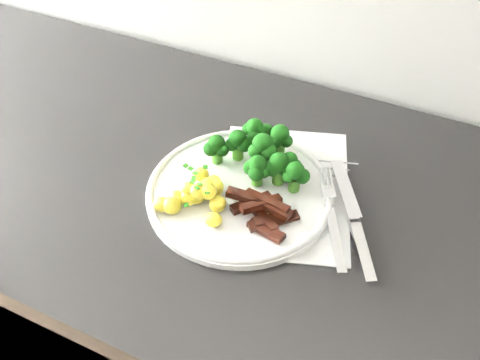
{
  "coord_description": "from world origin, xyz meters",
  "views": [
    {
      "loc": [
        0.08,
        1.17,
        1.45
      ],
      "look_at": [
        -0.15,
        1.66,
        0.93
      ],
      "focal_mm": 39.58,
      "sensor_mm": 36.0,
      "label": 1
    }
  ],
  "objects_px": {
    "recipe_paper": "(283,188)",
    "fork": "(333,221)",
    "knife": "(357,231)",
    "plate": "(240,191)",
    "counter": "(281,359)",
    "beef_strips": "(263,210)",
    "broccoli": "(263,151)",
    "potatoes": "(197,195)"
  },
  "relations": [
    {
      "from": "fork",
      "to": "knife",
      "type": "xyz_separation_m",
      "value": [
        0.03,
        0.01,
        -0.01
      ]
    },
    {
      "from": "counter",
      "to": "fork",
      "type": "height_order",
      "value": "fork"
    },
    {
      "from": "potatoes",
      "to": "knife",
      "type": "xyz_separation_m",
      "value": [
        0.22,
        0.05,
        -0.01
      ]
    },
    {
      "from": "counter",
      "to": "beef_strips",
      "type": "relative_size",
      "value": 22.28
    },
    {
      "from": "broccoli",
      "to": "potatoes",
      "type": "height_order",
      "value": "broccoli"
    },
    {
      "from": "broccoli",
      "to": "beef_strips",
      "type": "distance_m",
      "value": 0.1
    },
    {
      "from": "beef_strips",
      "to": "knife",
      "type": "distance_m",
      "value": 0.13
    },
    {
      "from": "plate",
      "to": "broccoli",
      "type": "distance_m",
      "value": 0.07
    },
    {
      "from": "beef_strips",
      "to": "fork",
      "type": "height_order",
      "value": "beef_strips"
    },
    {
      "from": "plate",
      "to": "broccoli",
      "type": "height_order",
      "value": "broccoli"
    },
    {
      "from": "recipe_paper",
      "to": "broccoli",
      "type": "height_order",
      "value": "broccoli"
    },
    {
      "from": "plate",
      "to": "fork",
      "type": "height_order",
      "value": "fork"
    },
    {
      "from": "recipe_paper",
      "to": "knife",
      "type": "xyz_separation_m",
      "value": [
        0.12,
        -0.04,
        0.01
      ]
    },
    {
      "from": "beef_strips",
      "to": "counter",
      "type": "bearing_deg",
      "value": 47.72
    },
    {
      "from": "recipe_paper",
      "to": "broccoli",
      "type": "xyz_separation_m",
      "value": [
        -0.04,
        0.02,
        0.04
      ]
    },
    {
      "from": "recipe_paper",
      "to": "broccoli",
      "type": "relative_size",
      "value": 1.91
    },
    {
      "from": "counter",
      "to": "beef_strips",
      "type": "distance_m",
      "value": 0.47
    },
    {
      "from": "counter",
      "to": "broccoli",
      "type": "height_order",
      "value": "broccoli"
    },
    {
      "from": "broccoli",
      "to": "knife",
      "type": "distance_m",
      "value": 0.18
    },
    {
      "from": "counter",
      "to": "knife",
      "type": "distance_m",
      "value": 0.47
    },
    {
      "from": "broccoli",
      "to": "fork",
      "type": "xyz_separation_m",
      "value": [
        0.13,
        -0.06,
        -0.03
      ]
    },
    {
      "from": "broccoli",
      "to": "potatoes",
      "type": "relative_size",
      "value": 1.65
    },
    {
      "from": "potatoes",
      "to": "beef_strips",
      "type": "relative_size",
      "value": 0.94
    },
    {
      "from": "beef_strips",
      "to": "fork",
      "type": "xyz_separation_m",
      "value": [
        0.09,
        0.02,
        -0.0
      ]
    },
    {
      "from": "recipe_paper",
      "to": "fork",
      "type": "distance_m",
      "value": 0.1
    },
    {
      "from": "broccoli",
      "to": "recipe_paper",
      "type": "bearing_deg",
      "value": -24.08
    },
    {
      "from": "plate",
      "to": "knife",
      "type": "relative_size",
      "value": 1.37
    },
    {
      "from": "plate",
      "to": "beef_strips",
      "type": "bearing_deg",
      "value": -32.25
    },
    {
      "from": "broccoli",
      "to": "knife",
      "type": "xyz_separation_m",
      "value": [
        0.16,
        -0.06,
        -0.04
      ]
    },
    {
      "from": "beef_strips",
      "to": "potatoes",
      "type": "bearing_deg",
      "value": -171.21
    },
    {
      "from": "knife",
      "to": "plate",
      "type": "bearing_deg",
      "value": 179.58
    },
    {
      "from": "recipe_paper",
      "to": "fork",
      "type": "xyz_separation_m",
      "value": [
        0.09,
        -0.05,
        0.02
      ]
    },
    {
      "from": "plate",
      "to": "fork",
      "type": "bearing_deg",
      "value": -2.8
    },
    {
      "from": "recipe_paper",
      "to": "beef_strips",
      "type": "height_order",
      "value": "beef_strips"
    },
    {
      "from": "plate",
      "to": "fork",
      "type": "xyz_separation_m",
      "value": [
        0.14,
        -0.01,
        0.01
      ]
    },
    {
      "from": "plate",
      "to": "knife",
      "type": "height_order",
      "value": "knife"
    },
    {
      "from": "plate",
      "to": "broccoli",
      "type": "relative_size",
      "value": 1.64
    },
    {
      "from": "potatoes",
      "to": "knife",
      "type": "height_order",
      "value": "potatoes"
    },
    {
      "from": "broccoli",
      "to": "potatoes",
      "type": "distance_m",
      "value": 0.12
    },
    {
      "from": "broccoli",
      "to": "counter",
      "type": "bearing_deg",
      "value": -31.61
    },
    {
      "from": "broccoli",
      "to": "potatoes",
      "type": "bearing_deg",
      "value": -118.67
    },
    {
      "from": "counter",
      "to": "beef_strips",
      "type": "bearing_deg",
      "value": -132.28
    }
  ]
}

